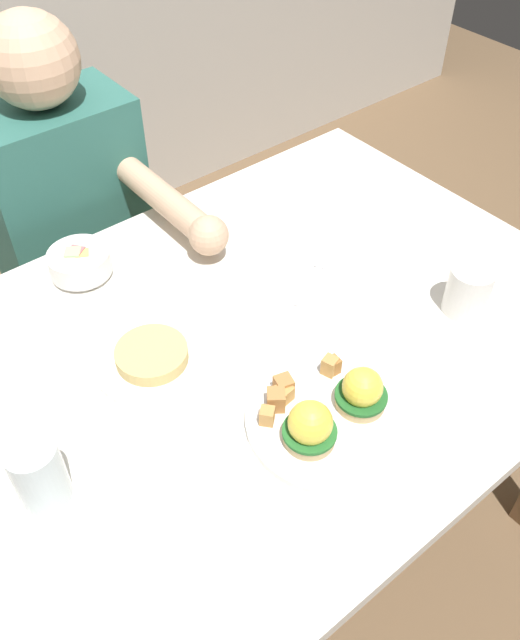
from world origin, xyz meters
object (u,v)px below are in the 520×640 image
Objects in this scene: fruit_bowl at (80,264)px; fork at (313,277)px; coffee_mug at (469,289)px; water_glass_near at (40,476)px; dining_table at (269,369)px; eggs_benedict_plate at (330,413)px; side_plate at (152,359)px; diner_person at (79,229)px.

fork is (0.35, -0.29, -0.03)m from fruit_bowl.
coffee_mug reaches higher than fruit_bowl.
water_glass_near reaches higher than coffee_mug.
fruit_bowl is (-0.19, 0.35, 0.14)m from dining_table.
fork is at bearing 19.82° from dining_table.
eggs_benedict_plate reaches higher than fork.
eggs_benedict_plate is 1.35× the size of side_plate.
fruit_bowl is 0.73m from coffee_mug.
diner_person is (0.11, 0.25, -0.12)m from fruit_bowl.
diner_person is at bearing 91.76° from eggs_benedict_plate.
eggs_benedict_plate is 1.83× the size of fork.
fruit_bowl is at bearing -113.04° from diner_person.
dining_table is at bearing 149.94° from coffee_mug.
fruit_bowl is at bearing 55.86° from water_glass_near.
water_glass_near is (-0.62, -0.11, 0.05)m from fork.
fork is at bearing -39.97° from fruit_bowl.
water_glass_near reaches higher than fork.
coffee_mug reaches higher than dining_table.
coffee_mug is 0.56× the size of side_plate.
coffee_mug is at bearing -9.46° from water_glass_near.
side_plate is 0.56m from diner_person.
diner_person is (-0.08, 0.60, 0.02)m from dining_table.
water_glass_near is at bearing -173.34° from dining_table.
fork is at bearing 10.11° from water_glass_near.
fruit_bowl is at bearing 103.29° from eggs_benedict_plate.
eggs_benedict_plate reaches higher than dining_table.
fruit_bowl is 0.48m from water_glass_near.
coffee_mug is at bearing -30.06° from dining_table.
coffee_mug reaches higher than eggs_benedict_plate.
dining_table is at bearing 75.43° from eggs_benedict_plate.
dining_table is 0.49m from water_glass_near.
side_plate reaches higher than dining_table.
water_glass_near reaches higher than dining_table.
fork is 0.60m from diner_person.
water_glass_near is at bearing -155.33° from side_plate.
water_glass_near is 0.10× the size of diner_person.
diner_person is (0.12, 0.54, -0.10)m from side_plate.
eggs_benedict_plate is 2.39× the size of water_glass_near.
fruit_bowl is 0.81× the size of fork.
eggs_benedict_plate is at bearing -127.83° from fork.
dining_table is 4.44× the size of eggs_benedict_plate.
side_plate is at bearing 162.97° from dining_table.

